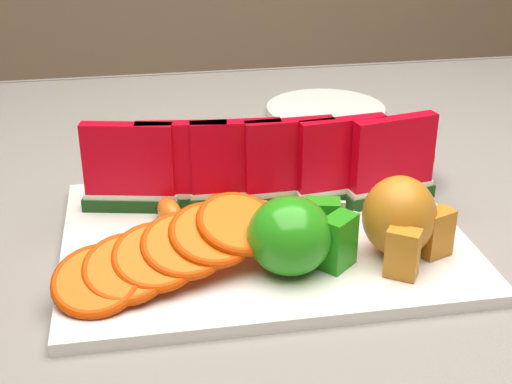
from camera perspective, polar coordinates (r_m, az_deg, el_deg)
table at (r=0.87m, az=-2.08°, el=-6.58°), size 1.40×0.90×0.75m
tablecloth at (r=0.84m, az=-2.15°, el=-2.98°), size 1.53×1.03×0.20m
platter at (r=0.73m, az=0.59°, el=-3.68°), size 0.40×0.30×0.01m
apple_cluster at (r=0.65m, az=3.29°, el=-3.48°), size 0.11×0.10×0.07m
pear_cluster at (r=0.68m, az=11.57°, el=-2.15°), size 0.09×0.10×0.08m
side_plate at (r=1.10m, az=5.59°, el=6.57°), size 0.19×0.19×0.01m
fork at (r=0.97m, az=-12.11°, el=3.36°), size 0.05×0.19×0.00m
watermelon_row at (r=0.76m, az=0.52°, el=2.08°), size 0.39×0.07×0.10m
orange_fan_front at (r=0.64m, az=-6.88°, el=-4.69°), size 0.23×0.14×0.06m
orange_fan_back at (r=0.82m, az=1.94°, el=2.27°), size 0.39×0.12×0.05m
tangerine_segments at (r=0.73m, az=-2.63°, el=-1.87°), size 0.15×0.08×0.03m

